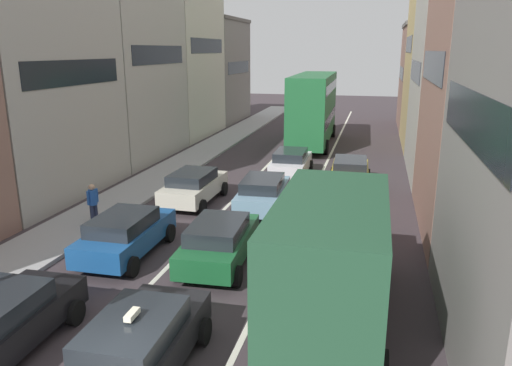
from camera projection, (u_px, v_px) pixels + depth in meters
name	position (u px, v px, depth m)	size (l,w,h in m)	color
sidewalk_left	(179.00, 166.00, 28.96)	(2.60, 64.00, 0.14)	#A1A1A1
lane_stripe_left	(261.00, 172.00, 27.83)	(0.16, 60.00, 0.01)	silver
lane_stripe_right	(320.00, 176.00, 27.04)	(0.16, 60.00, 0.01)	silver
building_row_left	(118.00, 70.00, 31.71)	(7.20, 43.90, 13.07)	#936B5B
building_row_right	(486.00, 74.00, 25.47)	(7.20, 43.90, 13.21)	#936B5B
removalist_box_truck	(333.00, 253.00, 11.86)	(2.70, 7.71, 3.58)	#1E5933
taxi_centre_lane_front	(138.00, 345.00, 10.18)	(2.14, 4.34, 1.66)	black
sedan_centre_lane_second	(219.00, 241.00, 15.73)	(2.24, 4.39, 1.49)	#19592D
wagon_left_lane_second	(126.00, 233.00, 16.38)	(2.11, 4.33, 1.49)	#194C8C
hatchback_centre_lane_third	(263.00, 193.00, 21.05)	(2.25, 4.39, 1.49)	#759EB7
sedan_left_lane_third	(194.00, 186.00, 22.09)	(2.11, 4.33, 1.49)	beige
coupe_centre_lane_fourth	(291.00, 162.00, 26.68)	(2.14, 4.34, 1.49)	silver
sedan_right_lane_behind_truck	(337.00, 208.00, 18.99)	(2.20, 4.37, 1.49)	#A51E1E
wagon_right_lane_far	(350.00, 172.00, 24.60)	(2.19, 4.36, 1.49)	#B29319
bus_mid_queue_primary	(313.00, 106.00, 35.02)	(2.98, 10.55, 5.06)	#1E6033
pedestrian_near_kerb	(93.00, 202.00, 19.32)	(0.34, 0.52, 1.66)	#262D47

